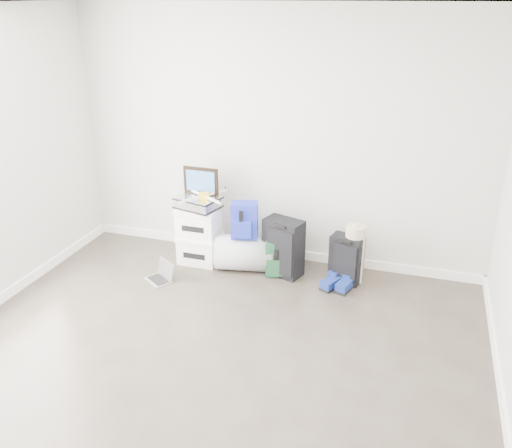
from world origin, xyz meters
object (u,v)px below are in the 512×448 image
(carry_on, at_px, (346,259))
(briefcase, at_px, (198,202))
(large_suitcase, at_px, (283,248))
(laptop, at_px, (161,276))
(boxes_stack, at_px, (200,235))
(duffel_bag, at_px, (245,253))

(carry_on, bearing_deg, briefcase, -166.26)
(briefcase, distance_m, large_suitcase, 1.03)
(large_suitcase, height_order, laptop, large_suitcase)
(boxes_stack, xyz_separation_m, laptop, (-0.22, -0.53, -0.27))
(briefcase, distance_m, duffel_bag, 0.74)
(laptop, bearing_deg, duffel_bag, 67.09)
(duffel_bag, height_order, laptop, duffel_bag)
(boxes_stack, relative_size, carry_on, 1.26)
(duffel_bag, distance_m, laptop, 0.92)
(duffel_bag, xyz_separation_m, laptop, (-0.76, -0.50, -0.14))
(briefcase, relative_size, laptop, 1.26)
(boxes_stack, relative_size, briefcase, 1.45)
(briefcase, height_order, large_suitcase, briefcase)
(large_suitcase, relative_size, laptop, 1.78)
(boxes_stack, height_order, duffel_bag, boxes_stack)
(large_suitcase, bearing_deg, briefcase, -163.10)
(boxes_stack, height_order, briefcase, briefcase)
(briefcase, bearing_deg, duffel_bag, 11.40)
(large_suitcase, xyz_separation_m, laptop, (-1.17, -0.51, -0.26))
(large_suitcase, bearing_deg, boxes_stack, -163.10)
(briefcase, xyz_separation_m, large_suitcase, (0.96, -0.02, -0.39))
(boxes_stack, bearing_deg, large_suitcase, -1.09)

